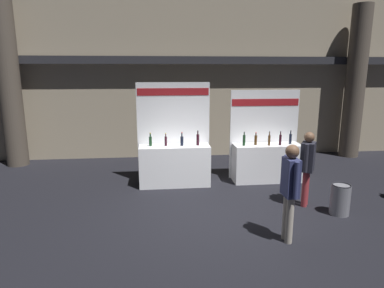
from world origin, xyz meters
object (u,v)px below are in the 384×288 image
Objects in this scene: exhibitor_booth_0 at (174,160)px; trash_bin at (340,199)px; exhibitor_booth_1 at (266,158)px; visitor_6 at (307,163)px; visitor_3 at (290,186)px.

exhibitor_booth_0 is 4.05× the size of trash_bin.
visitor_6 is at bearing -80.06° from exhibitor_booth_1.
visitor_6 is (0.96, 1.44, -0.03)m from visitor_3.
exhibitor_booth_1 is at bearing -136.63° from visitor_6.
exhibitor_booth_0 is at bearing -87.99° from visitor_6.
visitor_3 is at bearing -0.32° from visitor_6.
exhibitor_booth_1 is at bearing -12.48° from visitor_3.
visitor_3 is (-0.66, -3.17, 0.39)m from exhibitor_booth_1.
trash_bin is (0.80, -2.24, -0.28)m from exhibitor_booth_1.
visitor_6 is (2.71, -1.65, 0.32)m from exhibitor_booth_0.
exhibitor_booth_0 is at bearing 145.95° from trash_bin.
exhibitor_booth_0 is 3.19m from visitor_6.
exhibitor_booth_0 reaches higher than visitor_6.
exhibitor_booth_1 is at bearing 1.74° from exhibitor_booth_0.
visitor_6 is at bearing 134.27° from trash_bin.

